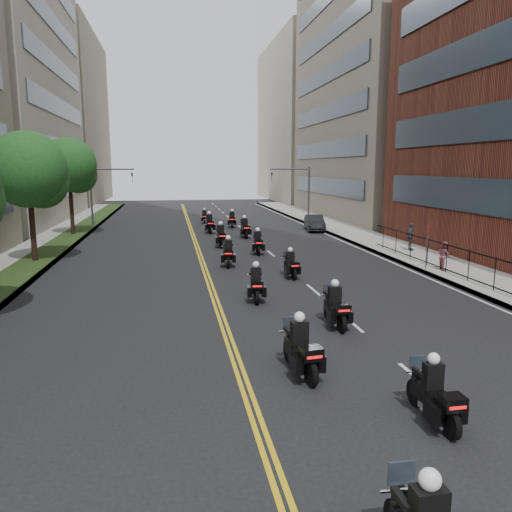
{
  "coord_description": "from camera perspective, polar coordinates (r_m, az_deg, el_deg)",
  "views": [
    {
      "loc": [
        -3.22,
        -6.68,
        5.64
      ],
      "look_at": [
        0.33,
        14.07,
        1.86
      ],
      "focal_mm": 35.0,
      "sensor_mm": 36.0,
      "label": 1
    }
  ],
  "objects": [
    {
      "name": "parked_sedan",
      "position": [
        44.82,
        6.71,
        3.79
      ],
      "size": [
        2.13,
        4.41,
        1.39
      ],
      "primitive_type": "imported",
      "rotation": [
        0.0,
        0.0,
        -0.16
      ],
      "color": "black",
      "rests_on": "ground"
    },
    {
      "name": "motorcycle_12",
      "position": [
        50.68,
        -5.91,
        4.43
      ],
      "size": [
        0.49,
        2.08,
        1.53
      ],
      "rotation": [
        0.0,
        0.0,
        -0.04
      ],
      "color": "black",
      "rests_on": "ground"
    },
    {
      "name": "sidewalk_right",
      "position": [
        35.59,
        15.74,
        0.81
      ],
      "size": [
        4.0,
        90.0,
        0.15
      ],
      "primitive_type": "cube",
      "color": "gray",
      "rests_on": "ground"
    },
    {
      "name": "traffic_signal_left",
      "position": [
        49.13,
        -17.25,
        7.47
      ],
      "size": [
        4.09,
        0.2,
        5.6
      ],
      "color": "#3F3F44",
      "rests_on": "ground"
    },
    {
      "name": "motorcycle_1",
      "position": [
        12.13,
        19.74,
        -14.84
      ],
      "size": [
        0.5,
        2.16,
        1.59
      ],
      "rotation": [
        0.0,
        0.0,
        0.02
      ],
      "color": "black",
      "rests_on": "ground"
    },
    {
      "name": "motorcycle_6",
      "position": [
        28.69,
        -3.19,
        0.25
      ],
      "size": [
        0.68,
        2.38,
        1.76
      ],
      "rotation": [
        0.0,
        0.0,
        -0.11
      ],
      "color": "black",
      "rests_on": "ground"
    },
    {
      "name": "motorcycle_8",
      "position": [
        35.54,
        -4.03,
        2.2
      ],
      "size": [
        0.56,
        2.46,
        1.82
      ],
      "rotation": [
        0.0,
        0.0,
        0.0
      ],
      "color": "black",
      "rests_on": "ground"
    },
    {
      "name": "grass_strip",
      "position": [
        33.12,
        -23.51,
        -0.17
      ],
      "size": [
        2.0,
        90.0,
        0.04
      ],
      "primitive_type": "cube",
      "color": "#1B3212",
      "rests_on": "sidewalk_left"
    },
    {
      "name": "street_trees",
      "position": [
        26.47,
        -27.2,
        7.98
      ],
      "size": [
        4.4,
        38.4,
        7.98
      ],
      "color": "black",
      "rests_on": "ground"
    },
    {
      "name": "building_left_far",
      "position": [
        87.05,
        -22.88,
        14.26
      ],
      "size": [
        16.0,
        28.0,
        26.0
      ],
      "primitive_type": "cube",
      "color": "gray",
      "rests_on": "ground"
    },
    {
      "name": "traffic_signal_right",
      "position": [
        50.36,
        5.01,
        7.94
      ],
      "size": [
        4.09,
        0.2,
        5.6
      ],
      "color": "#3F3F44",
      "rests_on": "ground"
    },
    {
      "name": "building_right_tan",
      "position": [
        60.73,
        15.23,
        18.71
      ],
      "size": [
        15.11,
        28.0,
        30.0
      ],
      "color": "gray",
      "rests_on": "ground"
    },
    {
      "name": "building_right_far",
      "position": [
        88.52,
        6.76,
        14.89
      ],
      "size": [
        15.0,
        28.0,
        26.0
      ],
      "primitive_type": "cube",
      "color": "#9F9080",
      "rests_on": "ground"
    },
    {
      "name": "motorcycle_4",
      "position": [
        21.28,
        0.0,
        -3.35
      ],
      "size": [
        0.65,
        2.26,
        1.67
      ],
      "rotation": [
        0.0,
        0.0,
        -0.11
      ],
      "color": "black",
      "rests_on": "ground"
    },
    {
      "name": "pedestrian_b",
      "position": [
        28.62,
        20.71,
        0.05
      ],
      "size": [
        0.69,
        0.83,
        1.56
      ],
      "primitive_type": "imported",
      "rotation": [
        0.0,
        0.0,
        1.43
      ],
      "color": "#955154",
      "rests_on": "sidewalk_right"
    },
    {
      "name": "motorcycle_7",
      "position": [
        32.58,
        0.21,
        1.44
      ],
      "size": [
        0.65,
        2.34,
        1.73
      ],
      "rotation": [
        0.0,
        0.0,
        -0.1
      ],
      "color": "black",
      "rests_on": "ground"
    },
    {
      "name": "motorcycle_10",
      "position": [
        43.12,
        -5.33,
        3.62
      ],
      "size": [
        0.58,
        2.54,
        1.88
      ],
      "rotation": [
        0.0,
        0.0,
        0.0
      ],
      "color": "black",
      "rests_on": "ground"
    },
    {
      "name": "motorcycle_5",
      "position": [
        25.68,
        3.98,
        -1.12
      ],
      "size": [
        0.49,
        2.12,
        1.56
      ],
      "rotation": [
        0.0,
        0.0,
        0.02
      ],
      "color": "black",
      "rests_on": "ground"
    },
    {
      "name": "motorcycle_2",
      "position": [
        13.88,
        5.16,
        -10.73
      ],
      "size": [
        0.67,
        2.38,
        1.76
      ],
      "rotation": [
        0.0,
        0.0,
        0.1
      ],
      "color": "black",
      "rests_on": "ground"
    },
    {
      "name": "iron_fence",
      "position": [
        23.95,
        27.0,
        -2.34
      ],
      "size": [
        0.05,
        28.0,
        1.5
      ],
      "color": "black",
      "rests_on": "sidewalk_right"
    },
    {
      "name": "motorcycle_11",
      "position": [
        46.96,
        -2.75,
        4.12
      ],
      "size": [
        0.71,
        2.34,
        1.73
      ],
      "rotation": [
        0.0,
        0.0,
        -0.13
      ],
      "color": "black",
      "rests_on": "ground"
    },
    {
      "name": "sidewalk_left",
      "position": [
        33.34,
        -24.83,
        -0.37
      ],
      "size": [
        4.0,
        90.0,
        0.15
      ],
      "primitive_type": "cube",
      "color": "gray",
      "rests_on": "ground"
    },
    {
      "name": "pedestrian_c",
      "position": [
        34.61,
        17.25,
        2.14
      ],
      "size": [
        0.91,
        1.16,
        1.84
      ],
      "primitive_type": "imported",
      "rotation": [
        0.0,
        0.0,
        1.08
      ],
      "color": "#3E4045",
      "rests_on": "sidewalk_right"
    },
    {
      "name": "motorcycle_9",
      "position": [
        40.09,
        -1.3,
        3.13
      ],
      "size": [
        0.56,
        2.45,
        1.81
      ],
      "rotation": [
        0.0,
        0.0,
        0.01
      ],
      "color": "black",
      "rests_on": "ground"
    },
    {
      "name": "motorcycle_3",
      "position": [
        18.08,
        9.08,
        -5.9
      ],
      "size": [
        0.53,
        2.29,
        1.69
      ],
      "rotation": [
        0.0,
        0.0,
        -0.01
      ],
      "color": "black",
      "rests_on": "ground"
    }
  ]
}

